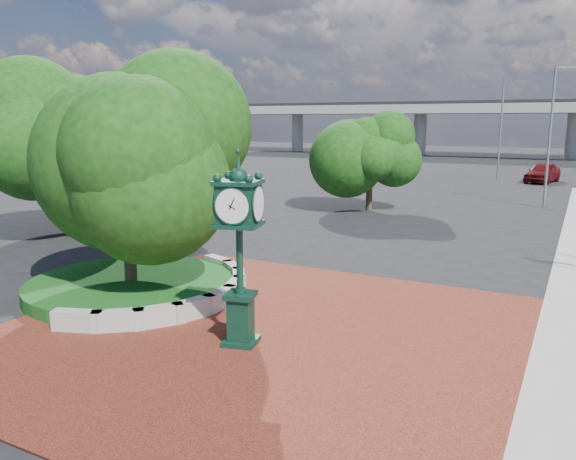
# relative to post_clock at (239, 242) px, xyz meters

# --- Properties ---
(ground) EXTENTS (200.00, 200.00, 0.00)m
(ground) POSITION_rel_post_clock_xyz_m (-0.05, 1.82, -2.42)
(ground) COLOR black
(ground) RESTS_ON ground
(plaza) EXTENTS (12.00, 12.00, 0.04)m
(plaza) POSITION_rel_post_clock_xyz_m (-0.05, 0.82, -2.40)
(plaza) COLOR #5E1C16
(plaza) RESTS_ON ground
(planter_wall) EXTENTS (2.96, 6.77, 0.54)m
(planter_wall) POSITION_rel_post_clock_xyz_m (-2.75, 1.82, -2.15)
(planter_wall) COLOR #9E9B93
(planter_wall) RESTS_ON ground
(grass_bed) EXTENTS (6.10, 6.10, 0.40)m
(grass_bed) POSITION_rel_post_clock_xyz_m (-5.05, 1.82, -2.22)
(grass_bed) COLOR #144617
(grass_bed) RESTS_ON ground
(overpass) EXTENTS (90.00, 12.00, 7.50)m
(overpass) POSITION_rel_post_clock_xyz_m (-0.26, 71.82, 4.12)
(overpass) COLOR #9E9B93
(overpass) RESTS_ON ground
(tree_planter) EXTENTS (5.20, 5.20, 6.33)m
(tree_planter) POSITION_rel_post_clock_xyz_m (-5.05, 1.82, 1.30)
(tree_planter) COLOR #38281C
(tree_planter) RESTS_ON ground
(tree_northwest) EXTENTS (5.60, 5.60, 6.93)m
(tree_northwest) POSITION_rel_post_clock_xyz_m (-13.05, 6.82, 1.70)
(tree_northwest) COLOR #38281C
(tree_northwest) RESTS_ON ground
(tree_street) EXTENTS (4.40, 4.40, 5.45)m
(tree_street) POSITION_rel_post_clock_xyz_m (-4.05, 19.82, 0.81)
(tree_street) COLOR #38281C
(tree_street) RESTS_ON ground
(post_clock) EXTENTS (1.08, 1.08, 4.41)m
(post_clock) POSITION_rel_post_clock_xyz_m (0.00, 0.00, 0.00)
(post_clock) COLOR black
(post_clock) RESTS_ON ground
(parked_car) EXTENTS (2.87, 5.06, 1.62)m
(parked_car) POSITION_rel_post_clock_xyz_m (3.60, 40.23, -1.61)
(parked_car) COLOR #5A0C11
(parked_car) RESTS_ON ground
(street_lamp_near) EXTENTS (1.71, 0.84, 8.02)m
(street_lamp_near) POSITION_rel_post_clock_xyz_m (4.87, 25.67, 2.28)
(street_lamp_near) COLOR slate
(street_lamp_near) RESTS_ON ground
(street_lamp_far) EXTENTS (1.84, 0.23, 8.22)m
(street_lamp_far) POSITION_rel_post_clock_xyz_m (0.26, 40.46, 2.39)
(street_lamp_far) COLOR slate
(street_lamp_far) RESTS_ON ground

